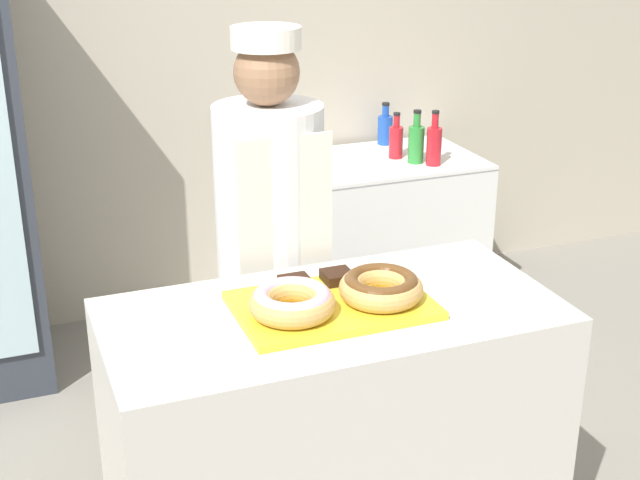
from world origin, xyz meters
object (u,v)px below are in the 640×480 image
object	(u,v)px
brownie_back_right	(337,276)
bottle_blue	(385,128)
baker_person	(271,255)
bottle_green	(416,142)
donut_light_glaze	(292,301)
bottle_red	(396,141)
serving_tray	(332,305)
bottle_red_b	(434,144)
chest_freezer	(386,232)
brownie_back_left	(295,283)
donut_chocolate_glaze	(381,286)

from	to	relation	value
brownie_back_right	bottle_blue	distance (m)	2.13
baker_person	bottle_green	xyz separation A→B (m)	(1.10, 1.05, 0.03)
donut_light_glaze	bottle_red	xyz separation A→B (m)	(1.18, 1.77, -0.10)
serving_tray	bottle_red	bearing A→B (deg)	59.08
bottle_blue	bottle_red_b	xyz separation A→B (m)	(0.06, -0.43, 0.02)
donut_light_glaze	chest_freezer	bearing A→B (deg)	57.32
baker_person	bottle_blue	xyz separation A→B (m)	(1.10, 1.42, 0.01)
brownie_back_left	brownie_back_right	distance (m)	0.14
baker_person	chest_freezer	world-z (taller)	baker_person
serving_tray	donut_chocolate_glaze	world-z (taller)	donut_chocolate_glaze
donut_chocolate_glaze	bottle_green	distance (m)	1.92
serving_tray	bottle_red_b	size ratio (longest dim) A/B	2.08
brownie_back_right	brownie_back_left	bearing A→B (deg)	180.00
serving_tray	bottle_green	distance (m)	1.96
donut_chocolate_glaze	baker_person	world-z (taller)	baker_person
baker_person	bottle_blue	size ratio (longest dim) A/B	7.46
bottle_red_b	chest_freezer	bearing A→B (deg)	130.45
donut_chocolate_glaze	bottle_red_b	world-z (taller)	bottle_red_b
bottle_green	baker_person	bearing A→B (deg)	-136.21
donut_chocolate_glaze	bottle_red_b	bearing A→B (deg)	57.34
serving_tray	bottle_blue	bearing A→B (deg)	61.11
donut_light_glaze	donut_chocolate_glaze	distance (m)	0.27
donut_light_glaze	bottle_blue	bearing A→B (deg)	58.66
brownie_back_left	bottle_green	bearing A→B (deg)	52.13
donut_chocolate_glaze	chest_freezer	bearing A→B (deg)	64.02
chest_freezer	bottle_red_b	size ratio (longest dim) A/B	3.29
bottle_red	bottle_blue	distance (m)	0.26
bottle_red_b	bottle_green	world-z (taller)	bottle_red_b
donut_chocolate_glaze	brownie_back_left	bearing A→B (deg)	141.04
bottle_blue	chest_freezer	bearing A→B (deg)	-110.76
baker_person	bottle_blue	bearing A→B (deg)	52.20
baker_person	bottle_red_b	size ratio (longest dim) A/B	6.13
donut_chocolate_glaze	baker_person	xyz separation A→B (m)	(-0.14, 0.61, -0.12)
serving_tray	donut_chocolate_glaze	distance (m)	0.15
brownie_back_left	bottle_green	world-z (taller)	bottle_green
serving_tray	bottle_blue	distance (m)	2.28
donut_chocolate_glaze	bottle_red	world-z (taller)	bottle_red
donut_light_glaze	brownie_back_left	world-z (taller)	donut_light_glaze
chest_freezer	bottle_red	size ratio (longest dim) A/B	3.86
brownie_back_left	bottle_green	size ratio (longest dim) A/B	0.33
donut_light_glaze	donut_chocolate_glaze	world-z (taller)	same
donut_chocolate_glaze	baker_person	distance (m)	0.64
brownie_back_left	baker_person	distance (m)	0.46
bottle_red	bottle_green	world-z (taller)	bottle_green
serving_tray	bottle_red_b	bearing A→B (deg)	53.33
serving_tray	donut_light_glaze	distance (m)	0.15
serving_tray	bottle_blue	xyz separation A→B (m)	(1.10, 1.99, -0.05)
donut_light_glaze	donut_chocolate_glaze	bearing A→B (deg)	0.00
bottle_red_b	bottle_green	distance (m)	0.09
donut_chocolate_glaze	serving_tray	bearing A→B (deg)	164.56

